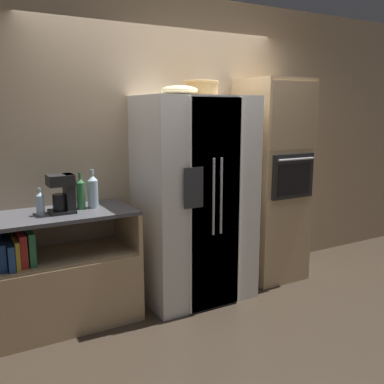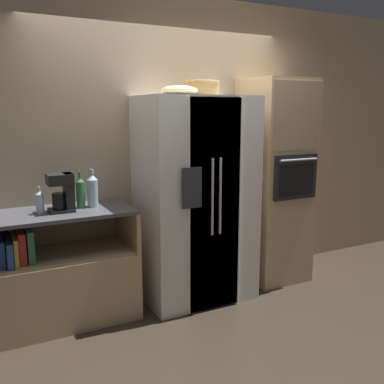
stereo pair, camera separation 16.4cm
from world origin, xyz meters
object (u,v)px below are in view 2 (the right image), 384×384
(wall_oven, at_px, (274,181))
(bottle_wide, at_px, (80,192))
(refrigerator, at_px, (196,200))
(bottle_tall, at_px, (40,202))
(bottle_short, at_px, (92,190))
(wicker_basket, at_px, (202,88))
(coffee_maker, at_px, (63,191))
(fruit_bowl, at_px, (179,90))

(wall_oven, bearing_deg, bottle_wide, 178.39)
(refrigerator, xyz_separation_m, bottle_tall, (-1.36, 0.04, 0.11))
(bottle_wide, bearing_deg, bottle_short, -2.43)
(wicker_basket, xyz_separation_m, bottle_tall, (-1.47, -0.06, -0.90))
(refrigerator, bearing_deg, bottle_tall, 178.33)
(bottle_wide, relative_size, coffee_maker, 0.99)
(bottle_short, xyz_separation_m, bottle_wide, (-0.10, 0.00, -0.01))
(refrigerator, distance_m, wall_oven, 0.94)
(fruit_bowl, bearing_deg, wall_oven, 4.89)
(refrigerator, xyz_separation_m, wall_oven, (0.94, 0.05, 0.09))
(wall_oven, relative_size, bottle_wide, 6.76)
(refrigerator, relative_size, wicker_basket, 5.81)
(refrigerator, xyz_separation_m, bottle_wide, (-1.02, 0.11, 0.14))
(bottle_tall, height_order, coffee_maker, coffee_maker)
(fruit_bowl, xyz_separation_m, bottle_short, (-0.74, 0.15, -0.82))
(bottle_tall, bearing_deg, wicker_basket, 2.27)
(wall_oven, distance_m, coffee_maker, 2.11)
(bottle_tall, xyz_separation_m, bottle_short, (0.43, 0.06, 0.04))
(wicker_basket, distance_m, fruit_bowl, 0.33)
(wall_oven, relative_size, wicker_basket, 6.37)
(wall_oven, relative_size, coffee_maker, 6.67)
(fruit_bowl, relative_size, coffee_maker, 1.04)
(bottle_short, bearing_deg, fruit_bowl, -11.17)
(refrigerator, bearing_deg, coffee_maker, 178.02)
(bottle_tall, distance_m, bottle_wide, 0.34)
(wicker_basket, bearing_deg, bottle_wide, 179.60)
(wicker_basket, height_order, coffee_maker, wicker_basket)
(bottle_tall, relative_size, bottle_short, 0.68)
(wicker_basket, bearing_deg, bottle_tall, -177.73)
(fruit_bowl, bearing_deg, wicker_basket, 25.65)
(bottle_wide, xyz_separation_m, coffee_maker, (-0.15, -0.07, 0.04))
(coffee_maker, bearing_deg, fruit_bowl, -4.93)
(refrigerator, xyz_separation_m, coffee_maker, (-1.18, 0.04, 0.18))
(refrigerator, relative_size, fruit_bowl, 5.87)
(refrigerator, relative_size, bottle_wide, 6.16)
(refrigerator, height_order, coffee_maker, refrigerator)
(coffee_maker, bearing_deg, bottle_wide, 23.40)
(fruit_bowl, relative_size, bottle_short, 1.00)
(bottle_short, height_order, coffee_maker, bottle_short)
(wicker_basket, height_order, bottle_tall, wicker_basket)
(fruit_bowl, distance_m, bottle_tall, 1.47)
(wall_oven, relative_size, fruit_bowl, 6.43)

